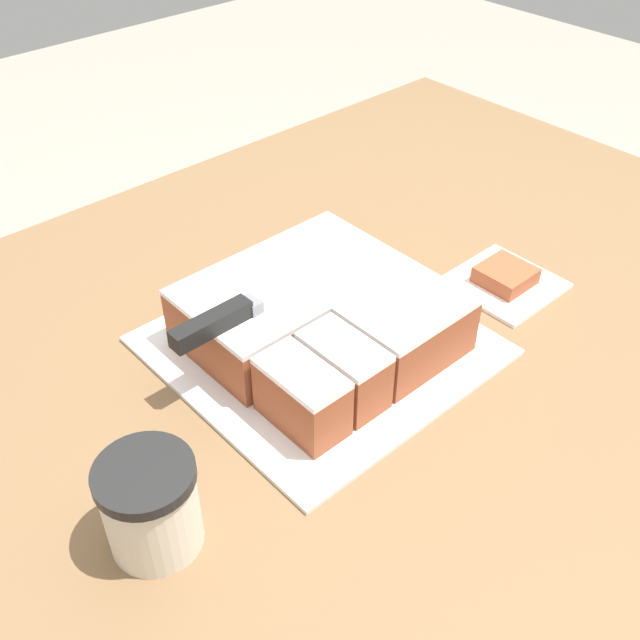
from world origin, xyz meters
name	(u,v)px	position (x,y,z in m)	size (l,w,h in m)	color
countertop	(367,554)	(0.00, 0.00, 0.48)	(1.40, 1.10, 0.95)	brown
cake_board	(320,346)	(-0.07, 0.04, 0.96)	(0.36, 0.36, 0.01)	white
cake	(320,318)	(-0.07, 0.04, 1.00)	(0.27, 0.27, 0.08)	#994C2D
knife	(237,312)	(-0.17, 0.07, 1.05)	(0.30, 0.03, 0.02)	silver
coffee_cup	(151,505)	(-0.37, -0.06, 1.01)	(0.09, 0.09, 0.10)	beige
paper_napkin	(504,284)	(0.21, -0.04, 0.96)	(0.13, 0.13, 0.01)	white
brownie	(506,275)	(0.21, -0.04, 0.97)	(0.07, 0.07, 0.02)	#994C2D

